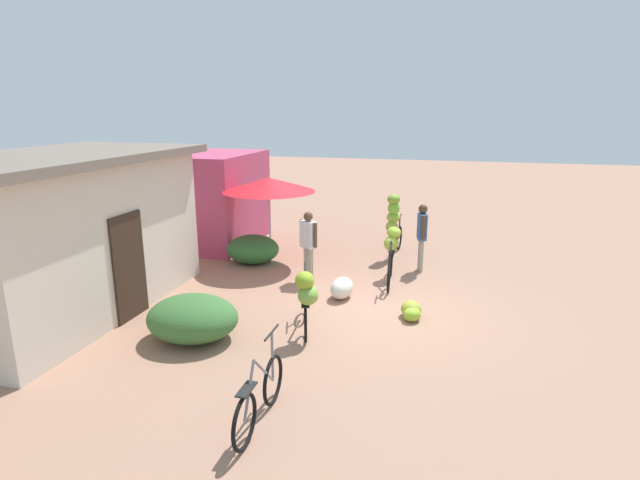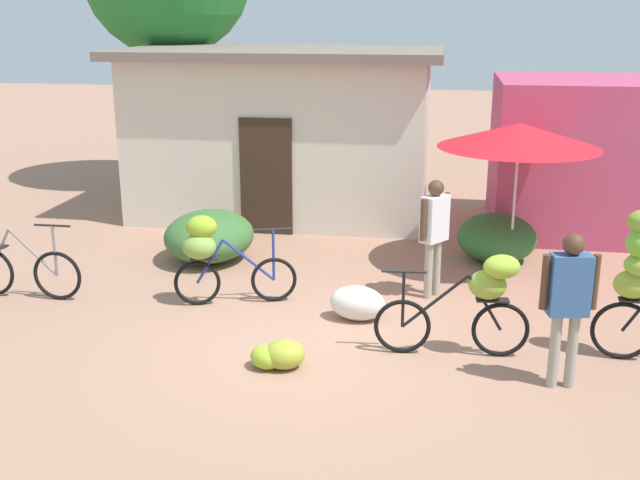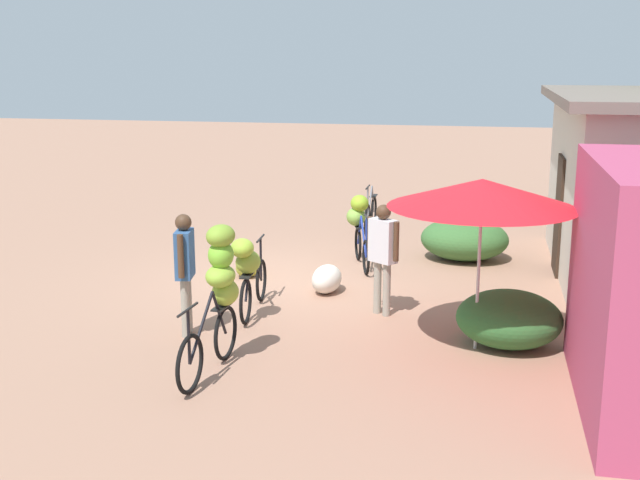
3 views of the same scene
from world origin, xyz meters
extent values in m
plane|color=#A0745D|center=(0.00, 0.00, 0.00)|extent=(60.00, 60.00, 0.00)
cube|color=#332319|center=(-1.50, 4.43, 1.00)|extent=(0.90, 0.06, 2.00)
ellipsoid|color=#396831|center=(-2.05, 2.86, 0.38)|extent=(1.36, 1.59, 0.76)
ellipsoid|color=#2E662F|center=(2.33, 3.55, 0.36)|extent=(1.21, 1.35, 0.72)
cylinder|color=beige|center=(2.52, 3.14, 1.06)|extent=(0.04, 0.04, 2.11)
cone|color=red|center=(2.52, 3.14, 2.01)|extent=(2.33, 2.33, 0.35)
torus|color=black|center=(-3.54, 0.86, 0.34)|extent=(0.68, 0.05, 0.68)
torus|color=black|center=(-4.51, 0.86, 0.34)|extent=(0.68, 0.05, 0.68)
cylinder|color=slate|center=(-4.34, 0.86, 0.65)|extent=(0.37, 0.04, 0.63)
cylinder|color=slate|center=(-3.86, 0.86, 0.65)|extent=(0.65, 0.04, 0.64)
cylinder|color=black|center=(-3.54, 0.86, 1.03)|extent=(0.50, 0.03, 0.03)
cylinder|color=slate|center=(-3.54, 0.86, 0.69)|extent=(0.04, 0.04, 0.69)
cube|color=black|center=(-4.41, 0.86, 0.71)|extent=(0.36, 0.14, 0.02)
torus|color=black|center=(-0.68, 1.26, 0.30)|extent=(0.60, 0.22, 0.61)
torus|color=black|center=(-1.64, 0.97, 0.30)|extent=(0.60, 0.22, 0.61)
cylinder|color=navy|center=(-1.47, 1.02, 0.59)|extent=(0.38, 0.14, 0.60)
cylinder|color=navy|center=(-0.99, 1.16, 0.59)|extent=(0.66, 0.23, 0.60)
cylinder|color=black|center=(-0.68, 1.26, 1.00)|extent=(0.49, 0.17, 0.03)
cylinder|color=navy|center=(-0.68, 1.26, 0.65)|extent=(0.04, 0.04, 0.69)
cube|color=black|center=(-1.54, 1.00, 0.64)|extent=(0.39, 0.24, 0.02)
ellipsoid|color=#76A03E|center=(-1.58, 0.94, 0.81)|extent=(0.47, 0.40, 0.33)
ellipsoid|color=#83A725|center=(-1.56, 1.00, 1.06)|extent=(0.47, 0.41, 0.30)
torus|color=black|center=(1.10, -0.09, 0.32)|extent=(0.64, 0.10, 0.64)
torus|color=black|center=(2.18, -0.01, 0.32)|extent=(0.64, 0.10, 0.64)
cylinder|color=black|center=(1.99, -0.02, 0.64)|extent=(0.41, 0.07, 0.65)
cylinder|color=black|center=(1.45, -0.06, 0.64)|extent=(0.73, 0.09, 0.66)
cylinder|color=black|center=(1.10, -0.09, 0.97)|extent=(0.50, 0.07, 0.03)
cylinder|color=black|center=(1.10, -0.09, 0.65)|extent=(0.04, 0.04, 0.65)
cube|color=black|center=(2.07, -0.02, 0.67)|extent=(0.37, 0.17, 0.02)
ellipsoid|color=#8DA936|center=(2.01, -0.01, 0.84)|extent=(0.46, 0.39, 0.33)
ellipsoid|color=#97BC34|center=(2.14, -0.05, 1.07)|extent=(0.48, 0.43, 0.26)
torus|color=black|center=(4.54, 0.06, 0.34)|extent=(0.68, 0.10, 0.67)
torus|color=black|center=(3.50, 0.14, 0.34)|extent=(0.68, 0.10, 0.67)
cylinder|color=black|center=(3.69, 0.12, 0.65)|extent=(0.40, 0.06, 0.65)
cylinder|color=black|center=(4.21, 0.09, 0.65)|extent=(0.70, 0.08, 0.65)
cylinder|color=black|center=(4.54, 0.06, 0.96)|extent=(0.50, 0.06, 0.03)
cylinder|color=black|center=(4.54, 0.06, 0.65)|extent=(0.04, 0.04, 0.63)
cube|color=black|center=(3.61, 0.13, 0.70)|extent=(0.37, 0.16, 0.02)
ellipsoid|color=#94B136|center=(3.56, 0.16, 0.87)|extent=(0.41, 0.33, 0.32)
ellipsoid|color=#8AB637|center=(3.66, 0.14, 1.10)|extent=(0.43, 0.35, 0.27)
ellipsoid|color=#75BD30|center=(3.62, 0.14, 1.35)|extent=(0.44, 0.38, 0.33)
ellipsoid|color=#7DA431|center=(3.63, 0.15, 1.59)|extent=(0.45, 0.38, 0.27)
ellipsoid|color=#96A030|center=(-0.14, -0.68, 0.16)|extent=(0.53, 0.48, 0.32)
ellipsoid|color=#92B92C|center=(-0.33, -0.72, 0.13)|extent=(0.47, 0.44, 0.26)
ellipsoid|color=silver|center=(0.49, 0.81, 0.22)|extent=(0.75, 0.52, 0.44)
cylinder|color=gray|center=(1.34, 1.72, 0.39)|extent=(0.11, 0.11, 0.78)
cylinder|color=gray|center=(1.44, 1.87, 0.39)|extent=(0.11, 0.11, 0.78)
cube|color=silver|center=(1.39, 1.79, 1.09)|extent=(0.40, 0.44, 0.62)
cylinder|color=#4C3321|center=(1.25, 1.59, 1.12)|extent=(0.08, 0.08, 0.56)
cylinder|color=#4C3321|center=(1.54, 2.00, 1.12)|extent=(0.08, 0.08, 0.56)
sphere|color=#4C3321|center=(1.39, 1.79, 1.50)|extent=(0.21, 0.21, 0.21)
cylinder|color=gray|center=(2.68, -0.66, 0.40)|extent=(0.11, 0.11, 0.80)
cylinder|color=gray|center=(2.85, -0.63, 0.40)|extent=(0.11, 0.11, 0.80)
cube|color=#33598C|center=(2.77, -0.65, 1.11)|extent=(0.43, 0.27, 0.63)
cylinder|color=#4C3321|center=(2.52, -0.69, 1.14)|extent=(0.08, 0.08, 0.57)
cylinder|color=#4C3321|center=(3.01, -0.60, 1.14)|extent=(0.08, 0.08, 0.57)
sphere|color=#4C3321|center=(2.77, -0.65, 1.54)|extent=(0.22, 0.22, 0.22)
camera|label=1|loc=(-9.23, -1.30, 3.87)|focal=28.34mm
camera|label=2|loc=(1.47, -8.20, 3.75)|focal=43.51mm
camera|label=3|loc=(12.37, 3.13, 3.67)|focal=44.99mm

